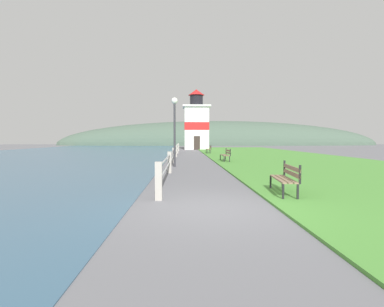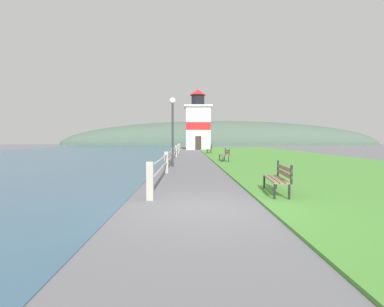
{
  "view_description": "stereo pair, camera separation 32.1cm",
  "coord_description": "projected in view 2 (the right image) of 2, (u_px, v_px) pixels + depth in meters",
  "views": [
    {
      "loc": [
        -0.7,
        -6.82,
        1.62
      ],
      "look_at": [
        0.07,
        19.69,
        0.3
      ],
      "focal_mm": 28.0,
      "sensor_mm": 36.0,
      "label": 1
    },
    {
      "loc": [
        -0.38,
        -6.82,
        1.62
      ],
      "look_at": [
        0.07,
        19.69,
        0.3
      ],
      "focal_mm": 28.0,
      "sensor_mm": 36.0,
      "label": 2
    }
  ],
  "objects": [
    {
      "name": "park_bench_near",
      "position": [
        279.0,
        177.0,
        8.49
      ],
      "size": [
        0.64,
        1.75,
        0.94
      ],
      "rotation": [
        0.0,
        0.0,
        3.04
      ],
      "color": "#846B51",
      "rests_on": "ground_plane"
    },
    {
      "name": "lamp_post",
      "position": [
        173.0,
        119.0,
        17.1
      ],
      "size": [
        0.36,
        0.36,
        3.96
      ],
      "color": "#333338",
      "rests_on": "ground_plane"
    },
    {
      "name": "grass_verge",
      "position": [
        278.0,
        157.0,
        25.8
      ],
      "size": [
        12.0,
        56.41,
        0.06
      ],
      "color": "#4C8E38",
      "rests_on": "ground_plane"
    },
    {
      "name": "lighthouse",
      "position": [
        198.0,
        124.0,
        45.01
      ],
      "size": [
        4.09,
        4.09,
        9.0
      ],
      "color": "white",
      "rests_on": "ground_plane"
    },
    {
      "name": "distant_hillside",
      "position": [
        221.0,
        145.0,
        74.55
      ],
      "size": [
        80.0,
        16.0,
        12.0
      ],
      "color": "#475B4C",
      "rests_on": "ground_plane"
    },
    {
      "name": "seawall_railing",
      "position": [
        175.0,
        152.0,
        23.31
      ],
      "size": [
        0.18,
        31.14,
        1.01
      ],
      "color": "#A8A399",
      "rests_on": "ground_plane"
    },
    {
      "name": "park_bench_midway",
      "position": [
        225.0,
        154.0,
        20.82
      ],
      "size": [
        0.51,
        1.83,
        0.94
      ],
      "rotation": [
        0.0,
        0.0,
        3.16
      ],
      "color": "#846B51",
      "rests_on": "ground_plane"
    },
    {
      "name": "park_bench_far",
      "position": [
        210.0,
        149.0,
        32.61
      ],
      "size": [
        0.5,
        1.93,
        0.94
      ],
      "rotation": [
        0.0,
        0.0,
        3.12
      ],
      "color": "#846B51",
      "rests_on": "ground_plane"
    },
    {
      "name": "ground_plane",
      "position": [
        203.0,
        209.0,
        6.9
      ],
      "size": [
        160.0,
        160.0,
        0.0
      ],
      "primitive_type": "plane",
      "color": "slate"
    },
    {
      "name": "water_strip",
      "position": [
        28.0,
        158.0,
        25.44
      ],
      "size": [
        24.0,
        90.25,
        0.01
      ],
      "color": "#385B75",
      "rests_on": "ground_plane"
    }
  ]
}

